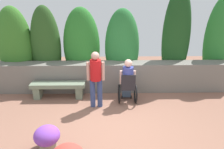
# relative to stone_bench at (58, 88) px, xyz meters

# --- Properties ---
(ground_plane) EXTENTS (12.45, 12.45, 0.00)m
(ground_plane) POSITION_rel_stone_bench_xyz_m (1.69, -1.59, -0.33)
(ground_plane) COLOR #8B5F4C
(stone_retaining_wall) EXTENTS (7.47, 0.56, 0.94)m
(stone_retaining_wall) POSITION_rel_stone_bench_xyz_m (1.69, 0.55, 0.14)
(stone_retaining_wall) COLOR slate
(stone_retaining_wall) RESTS_ON ground
(hedge_backdrop) EXTENTS (8.05, 0.99, 3.26)m
(hedge_backdrop) POSITION_rel_stone_bench_xyz_m (1.57, 1.15, 1.07)
(hedge_backdrop) COLOR #397827
(hedge_backdrop) RESTS_ON ground
(stone_bench) EXTENTS (1.63, 0.39, 0.49)m
(stone_bench) POSITION_rel_stone_bench_xyz_m (0.00, 0.00, 0.00)
(stone_bench) COLOR slate
(stone_bench) RESTS_ON ground
(person_in_wheelchair) EXTENTS (0.53, 0.66, 1.33)m
(person_in_wheelchair) POSITION_rel_stone_bench_xyz_m (2.08, -0.33, 0.29)
(person_in_wheelchair) COLOR black
(person_in_wheelchair) RESTS_ON ground
(person_standing_companion) EXTENTS (0.49, 0.30, 1.60)m
(person_standing_companion) POSITION_rel_stone_bench_xyz_m (1.19, -0.58, 0.59)
(person_standing_companion) COLOR navy
(person_standing_companion) RESTS_ON ground
(flower_pot_terracotta_by_wall) EXTENTS (0.53, 0.53, 0.51)m
(flower_pot_terracotta_by_wall) POSITION_rel_stone_bench_xyz_m (0.27, -2.36, -0.06)
(flower_pot_terracotta_by_wall) COLOR gray
(flower_pot_terracotta_by_wall) RESTS_ON ground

